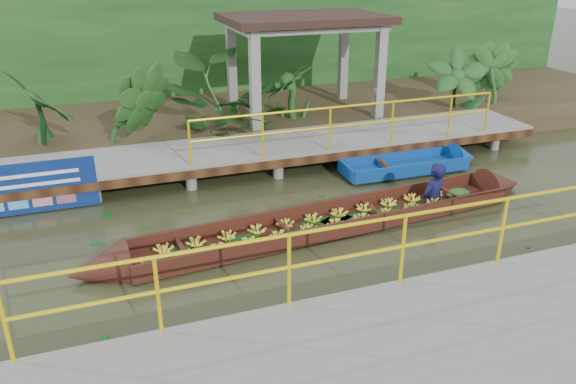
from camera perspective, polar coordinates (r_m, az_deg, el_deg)
name	(u,v)px	position (r m, az deg, el deg)	size (l,w,h in m)	color
ground	(274,235)	(10.30, -1.45, -4.44)	(80.00, 80.00, 0.00)	#2E3219
land_strip	(194,118)	(17.04, -9.48, 7.38)	(30.00, 8.00, 0.45)	#362D1B
far_dock	(228,153)	(13.16, -6.10, 3.99)	(16.00, 2.06, 1.66)	slate
near_dock	(460,351)	(7.40, 17.07, -15.23)	(18.00, 2.40, 1.73)	slate
pavilion	(304,29)	(16.19, 1.64, 16.23)	(4.40, 3.00, 3.00)	slate
foliage_backdrop	(176,45)	(19.09, -11.31, 14.40)	(30.00, 0.80, 4.00)	#143F15
vendor_boat	(347,213)	(10.64, 6.05, -2.16)	(9.36, 1.71, 2.10)	#34140E
moored_blue_boat	(434,163)	(13.85, 14.63, 2.90)	(3.48, 0.98, 0.82)	navy
blue_banner	(6,191)	(12.06, -26.74, 0.11)	(3.35, 0.04, 1.05)	navy
tropical_plants	(291,91)	(15.26, 0.28, 10.20)	(14.43, 1.43, 1.79)	#143F15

